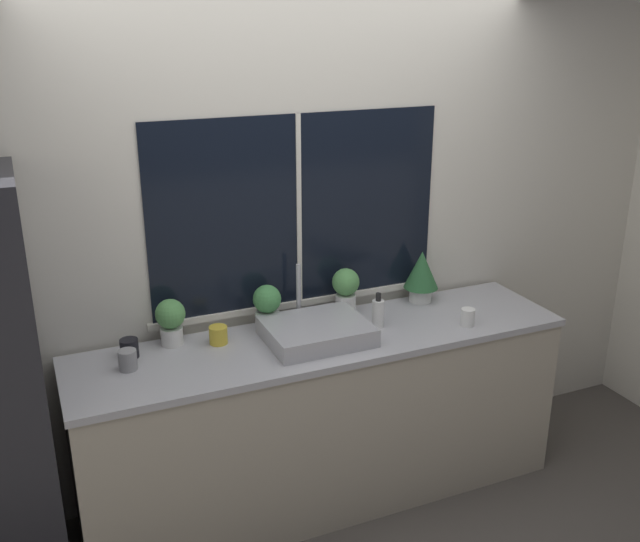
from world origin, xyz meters
name	(u,v)px	position (x,y,z in m)	size (l,w,h in m)	color
ground_plane	(347,528)	(0.00, 0.00, 0.00)	(14.00, 14.00, 0.00)	#4C4742
wall_back	(296,234)	(0.00, 0.65, 1.35)	(8.00, 0.09, 2.70)	silver
wall_right	(542,168)	(2.29, 1.50, 1.35)	(0.06, 7.00, 2.70)	silver
counter	(324,419)	(0.00, 0.29, 0.46)	(2.48, 0.61, 0.92)	#B2A893
sink	(316,331)	(-0.05, 0.28, 0.97)	(0.49, 0.45, 0.32)	#ADADB2
potted_plant_far_left	(171,319)	(-0.70, 0.51, 1.05)	(0.14, 0.14, 0.23)	white
potted_plant_center_left	(267,305)	(-0.22, 0.51, 1.04)	(0.14, 0.14, 0.23)	white
potted_plant_center_right	(346,289)	(0.22, 0.51, 1.07)	(0.14, 0.14, 0.25)	white
potted_plant_far_right	(421,273)	(0.68, 0.51, 1.09)	(0.19, 0.19, 0.29)	white
soap_bottle	(378,313)	(0.30, 0.30, 1.00)	(0.06, 0.06, 0.18)	white
mug_white	(468,317)	(0.73, 0.13, 0.97)	(0.07, 0.07, 0.09)	white
mug_yellow	(218,335)	(-0.49, 0.43, 0.97)	(0.09, 0.09, 0.09)	gold
mug_grey	(128,360)	(-0.94, 0.33, 0.97)	(0.08, 0.08, 0.09)	gray
mug_black	(129,348)	(-0.91, 0.45, 0.97)	(0.08, 0.08, 0.09)	black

